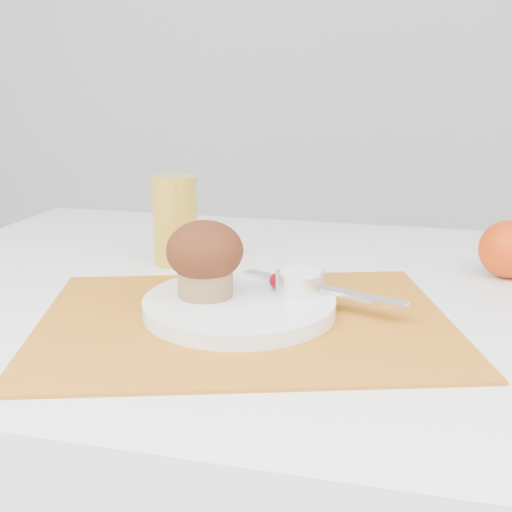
% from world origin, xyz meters
% --- Properties ---
extents(placemat, '(0.54, 0.46, 0.00)m').
position_xyz_m(placemat, '(-0.05, -0.08, 0.75)').
color(placemat, '#C5711B').
rests_on(placemat, table).
extents(plate, '(0.26, 0.26, 0.02)m').
position_xyz_m(plate, '(-0.06, -0.06, 0.76)').
color(plate, white).
rests_on(plate, placemat).
extents(ramekin, '(0.07, 0.07, 0.03)m').
position_xyz_m(ramekin, '(0.00, -0.03, 0.78)').
color(ramekin, white).
rests_on(ramekin, plate).
extents(cream, '(0.05, 0.05, 0.01)m').
position_xyz_m(cream, '(0.00, -0.03, 0.80)').
color(cream, white).
rests_on(cream, ramekin).
extents(raspberry_near, '(0.02, 0.02, 0.02)m').
position_xyz_m(raspberry_near, '(-0.03, -0.02, 0.78)').
color(raspberry_near, '#5B0208').
rests_on(raspberry_near, plate).
extents(raspberry_far, '(0.02, 0.02, 0.02)m').
position_xyz_m(raspberry_far, '(-0.01, -0.02, 0.78)').
color(raspberry_far, '#580212').
rests_on(raspberry_far, plate).
extents(butter_knife, '(0.21, 0.10, 0.01)m').
position_xyz_m(butter_knife, '(0.02, -0.01, 0.77)').
color(butter_knife, silver).
rests_on(butter_knife, plate).
extents(orange, '(0.08, 0.08, 0.08)m').
position_xyz_m(orange, '(0.26, 0.17, 0.79)').
color(orange, '#E03E07').
rests_on(orange, table).
extents(juice_glass, '(0.07, 0.07, 0.13)m').
position_xyz_m(juice_glass, '(-0.21, 0.12, 0.81)').
color(juice_glass, gold).
rests_on(juice_glass, table).
extents(muffin, '(0.09, 0.09, 0.09)m').
position_xyz_m(muffin, '(-0.10, -0.06, 0.82)').
color(muffin, '#9F7C4D').
rests_on(muffin, plate).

